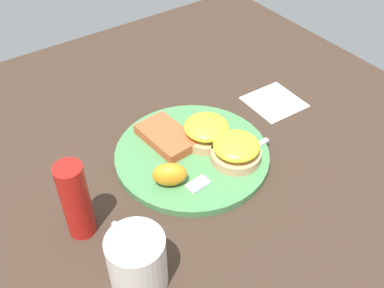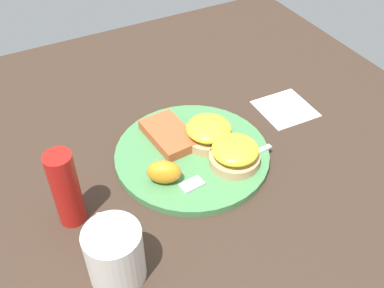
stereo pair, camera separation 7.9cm
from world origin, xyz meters
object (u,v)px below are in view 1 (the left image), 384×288
Objects in this scene: cup at (137,261)px; condiment_bottle at (76,201)px; sandwich_benedict_left at (236,150)px; hashbrown_patty at (167,137)px; orange_wedge at (170,174)px; sandwich_benedict_right at (206,131)px; fork at (225,167)px.

cup is 0.81× the size of condiment_bottle.
sandwich_benedict_left is at bearing -68.10° from cup.
hashbrown_patty is 1.99× the size of orange_wedge.
sandwich_benedict_right is at bearing 9.93° from sandwich_benedict_left.
cup is (-0.22, 0.19, 0.02)m from hashbrown_patty.
hashbrown_patty is 0.24m from condiment_bottle.
fork is at bearing -103.94° from orange_wedge.
hashbrown_patty is at bearing 56.42° from sandwich_benedict_right.
cup reaches higher than fork.
orange_wedge is at bearing 76.06° from fork.
fork is 0.27m from condiment_bottle.
orange_wedge is 0.52× the size of cup.
condiment_bottle reaches higher than orange_wedge.
sandwich_benedict_left is at bearing -76.06° from fork.
orange_wedge is 0.19m from cup.
hashbrown_patty is at bearing -29.91° from orange_wedge.
hashbrown_patty is 0.59× the size of fork.
sandwich_benedict_left and sandwich_benedict_right have the same top height.
cup is (-0.11, 0.27, 0.01)m from sandwich_benedict_left.
condiment_bottle is (0.03, 0.27, 0.05)m from fork.
sandwich_benedict_right is at bearing -54.56° from cup.
sandwich_benedict_left is 0.04m from fork.
cup is (-0.13, 0.14, 0.01)m from orange_wedge.
hashbrown_patty is 1.04× the size of cup.
orange_wedge is at bearing 115.08° from sandwich_benedict_right.
sandwich_benedict_right is at bearing -123.58° from hashbrown_patty.
cup is at bearing 139.34° from hashbrown_patty.
cup reaches higher than hashbrown_patty.
sandwich_benedict_right is (0.07, 0.01, 0.00)m from sandwich_benedict_left.
sandwich_benedict_right is 0.08m from hashbrown_patty.
sandwich_benedict_left is 0.30m from condiment_bottle.
cup is at bearing 111.90° from sandwich_benedict_left.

